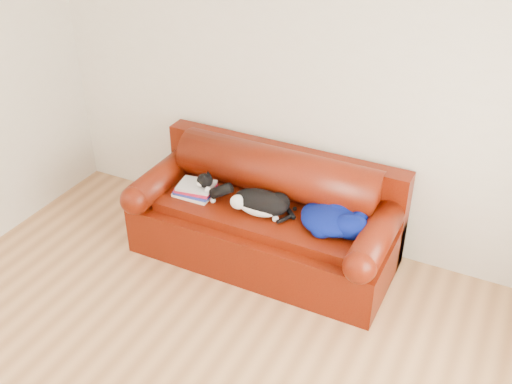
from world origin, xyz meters
TOP-DOWN VIEW (x-y plane):
  - room_shell at (0.12, 0.02)m, footprint 4.52×4.02m
  - sofa_base at (-0.07, 1.49)m, footprint 2.10×0.90m
  - sofa_back at (-0.07, 1.74)m, footprint 2.10×1.01m
  - book_stack at (-0.64, 1.40)m, footprint 0.32×0.26m
  - cat at (-0.06, 1.40)m, footprint 0.65×0.37m
  - blanket at (0.52, 1.47)m, footprint 0.60×0.48m

SIDE VIEW (x-z plane):
  - sofa_base at x=-0.07m, z-range -0.01..0.49m
  - sofa_back at x=-0.07m, z-range 0.10..0.98m
  - book_stack at x=-0.64m, z-range 0.50..0.60m
  - blanket at x=0.52m, z-range 0.49..0.66m
  - cat at x=-0.06m, z-range 0.47..0.70m
  - room_shell at x=0.12m, z-range 0.36..2.97m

